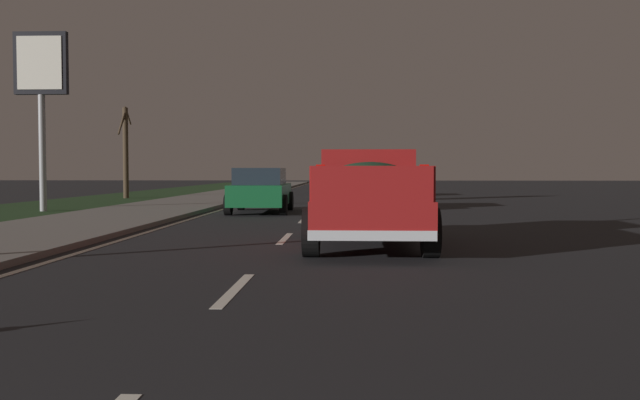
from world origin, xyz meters
TOP-DOWN VIEW (x-y plane):
  - ground at (27.00, 0.00)m, footprint 144.00×144.00m
  - sidewalk_shoulder at (27.00, 5.70)m, footprint 108.00×4.00m
  - grass_verge at (27.00, 10.70)m, footprint 108.00×6.00m
  - lane_markings at (29.01, 2.51)m, footprint 108.00×3.54m
  - pickup_truck at (12.91, -1.75)m, footprint 5.42×2.29m
  - sedan_white at (25.69, -1.65)m, footprint 4.42×2.05m
  - sedan_green at (23.13, 1.72)m, footprint 4.44×2.08m
  - sedan_silver at (38.31, -1.93)m, footprint 4.40×2.02m
  - gas_price_sign at (23.52, 9.57)m, footprint 0.27×1.90m
  - bare_tree_far at (35.04, 10.41)m, footprint 1.62×0.29m

SIDE VIEW (x-z plane):
  - ground at x=27.00m, z-range 0.00..0.00m
  - grass_verge at x=27.00m, z-range 0.00..0.01m
  - lane_markings at x=29.01m, z-range 0.00..0.01m
  - sidewalk_shoulder at x=27.00m, z-range 0.00..0.12m
  - sedan_white at x=25.69m, z-range 0.01..1.55m
  - sedan_green at x=23.13m, z-range 0.01..1.55m
  - sedan_silver at x=38.31m, z-range 0.01..1.55m
  - pickup_truck at x=12.91m, z-range 0.05..1.92m
  - bare_tree_far at x=35.04m, z-range 0.11..4.93m
  - gas_price_sign at x=23.52m, z-range 1.56..7.91m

